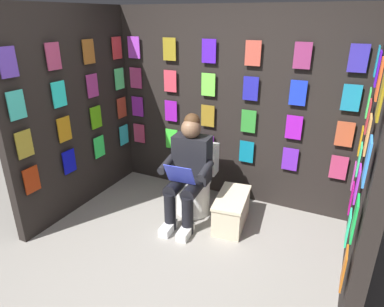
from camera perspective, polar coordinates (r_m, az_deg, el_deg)
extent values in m
plane|color=gray|center=(3.07, -7.66, -21.93)|extent=(30.00, 30.00, 0.00)
cube|color=black|center=(4.03, 6.53, 7.74)|extent=(3.00, 0.10, 2.25)
cube|color=#B43559|center=(4.66, -8.91, 3.39)|extent=(0.17, 0.01, 0.26)
cube|color=#3FDC38|center=(4.40, -3.46, 2.48)|extent=(0.17, 0.01, 0.26)
cube|color=purple|center=(4.19, 2.59, 1.44)|extent=(0.17, 0.01, 0.26)
cube|color=#0C7394|center=(4.03, 9.20, 0.29)|extent=(0.17, 0.01, 0.26)
cube|color=#6723BF|center=(3.93, 16.24, -0.94)|extent=(0.17, 0.01, 0.26)
cube|color=#B1345E|center=(3.89, 23.54, -2.20)|extent=(0.17, 0.01, 0.26)
cube|color=purple|center=(4.55, -9.19, 7.84)|extent=(0.17, 0.01, 0.26)
cube|color=purple|center=(4.29, -3.58, 7.19)|extent=(0.17, 0.01, 0.26)
cube|color=olive|center=(4.07, 2.68, 6.37)|extent=(0.17, 0.01, 0.26)
cube|color=green|center=(3.91, 9.53, 5.38)|extent=(0.17, 0.01, 0.26)
cube|color=purple|center=(3.80, 16.84, 4.24)|extent=(0.17, 0.01, 0.26)
cube|color=#B74D2F|center=(3.77, 24.41, 2.99)|extent=(0.17, 0.01, 0.26)
cube|color=#AA336E|center=(4.48, -9.49, 12.48)|extent=(0.17, 0.01, 0.26)
cube|color=#DF3D50|center=(4.21, -3.70, 12.11)|extent=(0.17, 0.01, 0.26)
cube|color=#72F046|center=(3.98, 2.78, 11.55)|extent=(0.17, 0.01, 0.26)
cube|color=#2322AA|center=(3.82, 9.89, 10.76)|extent=(0.17, 0.01, 0.26)
cube|color=blue|center=(3.71, 17.49, 9.74)|extent=(0.17, 0.01, 0.26)
cube|color=teal|center=(3.67, 25.34, 8.50)|extent=(0.17, 0.01, 0.26)
cube|color=#A73ECF|center=(4.43, -9.81, 17.26)|extent=(0.17, 0.01, 0.26)
cube|color=olive|center=(4.16, -3.84, 17.19)|extent=(0.17, 0.01, 0.26)
cube|color=#4C1AC7|center=(3.93, 2.89, 16.92)|extent=(0.17, 0.01, 0.26)
cube|color=#C44C3D|center=(3.76, 10.28, 16.35)|extent=(0.17, 0.01, 0.26)
cube|color=#8E2E64|center=(3.65, 18.19, 15.46)|extent=(0.17, 0.01, 0.26)
cube|color=#372BA6|center=(3.61, 26.34, 14.24)|extent=(0.17, 0.01, 0.26)
cube|color=black|center=(2.90, 28.34, -0.84)|extent=(0.10, 1.85, 2.25)
cube|color=#BA3DA7|center=(3.77, 25.64, -3.40)|extent=(0.01, 0.17, 0.26)
cube|color=#B2107D|center=(3.32, 25.32, -6.83)|extent=(0.01, 0.17, 0.26)
cube|color=#2AED99|center=(2.88, 24.89, -11.30)|extent=(0.01, 0.17, 0.26)
cube|color=#C46218|center=(2.47, 24.29, -17.30)|extent=(0.01, 0.17, 0.26)
cube|color=orange|center=(3.63, 26.62, 1.93)|extent=(0.01, 0.17, 0.26)
cube|color=#38E088|center=(3.16, 26.42, -0.87)|extent=(0.01, 0.17, 0.26)
cube|color=#AB2FD5|center=(2.71, 26.17, -4.63)|extent=(0.01, 0.17, 0.26)
cube|color=green|center=(2.26, 25.80, -9.89)|extent=(0.01, 0.17, 0.26)
cube|color=#41DE58|center=(3.53, 27.66, 7.62)|extent=(0.01, 0.17, 0.26)
cube|color=#B12F33|center=(3.05, 27.63, 5.61)|extent=(0.01, 0.17, 0.26)
cube|color=#E59B50|center=(2.57, 27.57, 2.85)|extent=(0.01, 0.17, 0.26)
cube|color=#368CF0|center=(2.10, 27.50, -1.16)|extent=(0.01, 0.17, 0.26)
cube|color=teal|center=(3.47, 28.79, 13.56)|extent=(0.01, 0.17, 0.26)
cube|color=#5012C5|center=(2.98, 28.93, 12.48)|extent=(0.01, 0.17, 0.26)
cube|color=#F15521|center=(2.49, 29.12, 10.98)|extent=(0.01, 0.17, 0.26)
cube|color=#9B7E14|center=(2.00, 29.41, 8.73)|extent=(0.01, 0.17, 0.26)
cube|color=black|center=(4.02, -19.33, 6.59)|extent=(0.10, 1.85, 2.25)
cube|color=#9C2809|center=(3.67, -25.49, -4.06)|extent=(0.01, 0.17, 0.26)
cube|color=#090EB5|center=(3.95, -20.04, -1.29)|extent=(0.01, 0.17, 0.26)
cube|color=#33EA5B|center=(4.28, -15.40, 1.09)|extent=(0.01, 0.17, 0.26)
cube|color=#2CBDC8|center=(4.64, -11.43, 3.11)|extent=(0.01, 0.17, 0.26)
cube|color=#A38F2C|center=(3.53, -26.48, 1.41)|extent=(0.01, 0.17, 0.26)
cube|color=#BE7E15|center=(3.83, -20.78, 3.85)|extent=(0.01, 0.17, 0.26)
cube|color=#56B112|center=(4.17, -15.92, 5.89)|extent=(0.01, 0.17, 0.26)
cube|color=#AB3C25|center=(4.53, -11.79, 7.58)|extent=(0.01, 0.17, 0.26)
cube|color=#3DC7B7|center=(3.43, -27.56, 7.25)|extent=(0.01, 0.17, 0.26)
cube|color=#27EADB|center=(3.74, -21.57, 9.29)|extent=(0.01, 0.17, 0.26)
cube|color=#9F327F|center=(4.08, -16.48, 10.93)|extent=(0.01, 0.17, 0.26)
cube|color=#52ED82|center=(4.45, -12.18, 12.24)|extent=(0.01, 0.17, 0.26)
cube|color=#603EB8|center=(3.37, -28.71, 13.38)|extent=(0.01, 0.17, 0.26)
cube|color=#B03D67|center=(3.68, -22.41, 14.96)|extent=(0.01, 0.17, 0.26)
cube|color=#9F5F23|center=(4.03, -17.08, 16.14)|extent=(0.01, 0.17, 0.26)
cube|color=red|center=(4.41, -12.59, 17.03)|extent=(0.01, 0.17, 0.26)
cylinder|color=white|center=(3.91, 0.21, -7.24)|extent=(0.38, 0.38, 0.40)
cylinder|color=white|center=(3.81, 0.21, -4.47)|extent=(0.41, 0.41, 0.02)
cube|color=white|center=(3.96, 1.59, -0.72)|extent=(0.39, 0.21, 0.36)
cylinder|color=white|center=(3.88, 1.13, -1.19)|extent=(0.39, 0.10, 0.39)
cube|color=black|center=(3.67, 0.01, -0.87)|extent=(0.42, 0.25, 0.52)
sphere|color=brown|center=(3.52, -0.17, 4.26)|extent=(0.21, 0.21, 0.21)
sphere|color=#472D19|center=(3.52, 0.01, 5.45)|extent=(0.17, 0.17, 0.17)
cylinder|color=black|center=(3.58, 0.32, -5.90)|extent=(0.18, 0.41, 0.15)
cylinder|color=black|center=(3.65, -2.62, -5.34)|extent=(0.18, 0.41, 0.15)
cylinder|color=black|center=(3.55, -0.76, -10.41)|extent=(0.12, 0.12, 0.42)
cylinder|color=black|center=(3.62, -3.73, -9.75)|extent=(0.12, 0.12, 0.42)
cube|color=white|center=(3.60, -1.12, -13.12)|extent=(0.13, 0.27, 0.09)
cube|color=white|center=(3.66, -4.08, -12.42)|extent=(0.13, 0.27, 0.09)
cylinder|color=black|center=(3.46, 2.31, -2.90)|extent=(0.11, 0.32, 0.13)
cylinder|color=black|center=(3.61, -4.29, -1.79)|extent=(0.11, 0.32, 0.13)
cube|color=blue|center=(3.40, -2.10, -3.62)|extent=(0.31, 0.15, 0.23)
cube|color=beige|center=(3.74, 6.68, -9.71)|extent=(0.37, 0.64, 0.32)
cube|color=beige|center=(3.65, 6.80, -7.40)|extent=(0.39, 0.67, 0.03)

